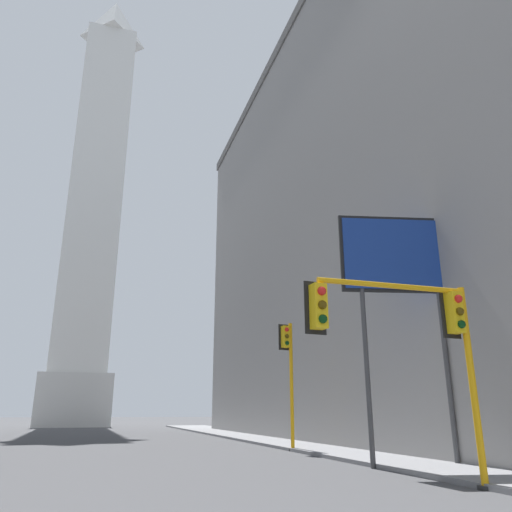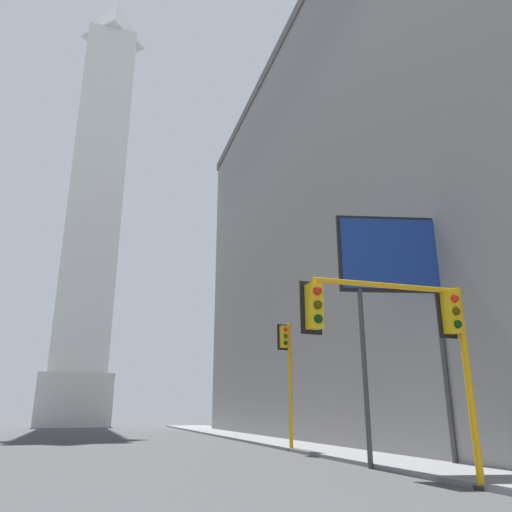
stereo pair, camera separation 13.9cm
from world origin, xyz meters
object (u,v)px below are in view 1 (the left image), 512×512
(traffic_light_near_right, at_px, (415,329))
(billboard_sign, at_px, (398,264))
(obelisk, at_px, (97,196))
(traffic_light_mid_right, at_px, (289,365))

(traffic_light_near_right, bearing_deg, billboard_sign, 58.80)
(traffic_light_near_right, height_order, billboard_sign, billboard_sign)
(traffic_light_near_right, relative_size, billboard_sign, 0.56)
(obelisk, bearing_deg, traffic_light_near_right, -80.56)
(traffic_light_mid_right, xyz_separation_m, traffic_light_near_right, (-1.56, -13.05, -0.25))
(billboard_sign, bearing_deg, traffic_light_mid_right, 99.14)
(traffic_light_mid_right, distance_m, traffic_light_near_right, 13.14)
(traffic_light_mid_right, relative_size, traffic_light_near_right, 1.23)
(obelisk, relative_size, traffic_light_mid_right, 10.88)
(billboard_sign, bearing_deg, obelisk, 103.10)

